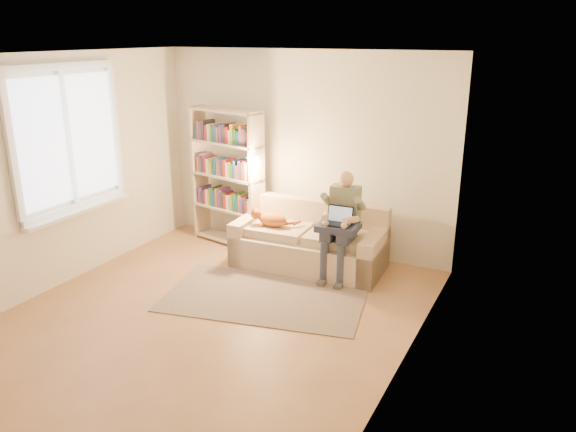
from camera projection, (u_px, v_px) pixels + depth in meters
The scene contains 13 objects.
floor at pixel (210, 316), 5.79m from camera, with size 4.50×4.50×0.00m, color #986A45.
ceiling at pixel (198, 55), 4.98m from camera, with size 4.00×4.50×0.02m, color white.
wall_left at pixel (56, 173), 6.24m from camera, with size 0.02×4.50×2.60m, color silver.
wall_right at pixel (410, 226), 4.53m from camera, with size 0.02×4.50×2.60m, color silver.
wall_back at pixel (304, 153), 7.30m from camera, with size 4.00×0.02×2.60m, color silver.
window at pixel (73, 163), 6.37m from camera, with size 0.12×1.52×1.69m.
sofa at pixel (310, 244), 6.97m from camera, with size 1.88×0.92×0.78m.
person at pixel (342, 219), 6.54m from camera, with size 0.37×0.56×1.27m.
cat at pixel (273, 219), 6.94m from camera, with size 0.57×0.22×0.21m.
blanket at pixel (333, 226), 6.49m from camera, with size 0.46×0.38×0.08m, color #242840.
laptop at pixel (333, 219), 6.47m from camera, with size 0.32×0.25×0.27m.
bookshelf at pixel (227, 171), 7.50m from camera, with size 1.22×0.58×1.86m.
rug at pixel (265, 297), 6.20m from camera, with size 2.17×1.28×0.01m, color #826C5E.
Camera 1 is at (3.05, -4.27, 2.79)m, focal length 35.00 mm.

